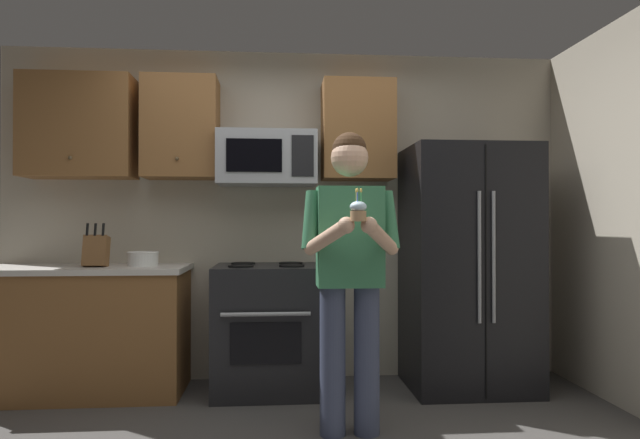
% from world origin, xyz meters
% --- Properties ---
extents(wall_back, '(4.40, 0.10, 2.60)m').
position_xyz_m(wall_back, '(0.00, 1.75, 1.30)').
color(wall_back, '#B7AD99').
rests_on(wall_back, ground).
extents(oven_range, '(0.76, 0.70, 0.93)m').
position_xyz_m(oven_range, '(-0.15, 1.36, 0.46)').
color(oven_range, black).
rests_on(oven_range, ground).
extents(microwave, '(0.74, 0.41, 0.40)m').
position_xyz_m(microwave, '(-0.15, 1.48, 1.72)').
color(microwave, '#9EA0A5').
extents(refrigerator, '(0.90, 0.75, 1.80)m').
position_xyz_m(refrigerator, '(1.35, 1.32, 0.90)').
color(refrigerator, black).
rests_on(refrigerator, ground).
extents(cabinet_row_upper, '(2.78, 0.36, 0.76)m').
position_xyz_m(cabinet_row_upper, '(-0.72, 1.53, 1.95)').
color(cabinet_row_upper, brown).
extents(counter_left, '(1.44, 0.66, 0.92)m').
position_xyz_m(counter_left, '(-1.45, 1.38, 0.46)').
color(counter_left, brown).
rests_on(counter_left, ground).
extents(knife_block, '(0.16, 0.15, 0.32)m').
position_xyz_m(knife_block, '(-1.36, 1.33, 1.03)').
color(knife_block, brown).
rests_on(knife_block, counter_left).
extents(bowl_large_white, '(0.22, 0.22, 0.10)m').
position_xyz_m(bowl_large_white, '(-1.05, 1.39, 0.97)').
color(bowl_large_white, white).
rests_on(bowl_large_white, counter_left).
extents(person, '(0.60, 0.48, 1.76)m').
position_xyz_m(person, '(0.35, 0.47, 1.00)').
color(person, '#383F59').
rests_on(person, ground).
extents(cupcake, '(0.09, 0.09, 0.17)m').
position_xyz_m(cupcake, '(0.35, 0.14, 1.29)').
color(cupcake, '#A87F56').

